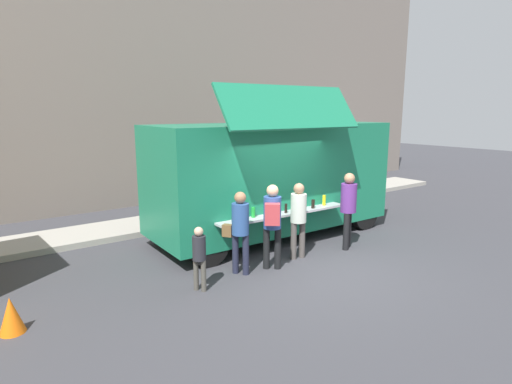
{
  "coord_description": "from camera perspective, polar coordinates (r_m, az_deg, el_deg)",
  "views": [
    {
      "loc": [
        -5.83,
        -5.8,
        3.21
      ],
      "look_at": [
        -0.13,
        1.99,
        1.3
      ],
      "focal_mm": 29.17,
      "sensor_mm": 36.0,
      "label": 1
    }
  ],
  "objects": [
    {
      "name": "food_truck_main",
      "position": [
        10.57,
        2.3,
        2.28
      ],
      "size": [
        6.26,
        3.03,
        3.74
      ],
      "rotation": [
        0.0,
        0.0,
        -0.02
      ],
      "color": "#197852",
      "rests_on": "ground"
    },
    {
      "name": "trash_bin",
      "position": [
        15.38,
        9.77,
        0.94
      ],
      "size": [
        0.6,
        0.6,
        1.03
      ],
      "primitive_type": "cylinder",
      "color": "#2F5F36",
      "rests_on": "ground"
    },
    {
      "name": "customer_rear_waiting",
      "position": [
        8.15,
        -2.26,
        -4.65
      ],
      "size": [
        0.43,
        0.51,
        1.67
      ],
      "rotation": [
        0.0,
        0.0,
        0.59
      ],
      "color": "#1E2235",
      "rests_on": "ground"
    },
    {
      "name": "customer_mid_with_backpack",
      "position": [
        8.35,
        2.25,
        -3.64
      ],
      "size": [
        0.52,
        0.56,
        1.76
      ],
      "rotation": [
        0.0,
        0.0,
        0.9
      ],
      "color": "black",
      "rests_on": "ground"
    },
    {
      "name": "ground_plane",
      "position": [
        8.83,
        8.47,
        -10.25
      ],
      "size": [
        60.0,
        60.0,
        0.0
      ],
      "primitive_type": "plane",
      "color": "#38383D"
    },
    {
      "name": "customer_extra_browsing",
      "position": [
        9.85,
        12.56,
        -1.61
      ],
      "size": [
        0.37,
        0.37,
        1.8
      ],
      "rotation": [
        0.0,
        0.0,
        2.1
      ],
      "color": "black",
      "rests_on": "ground"
    },
    {
      "name": "child_near_queue",
      "position": [
        7.54,
        -7.79,
        -8.29
      ],
      "size": [
        0.24,
        0.24,
        1.19
      ],
      "rotation": [
        0.0,
        0.0,
        0.54
      ],
      "color": "#49473F",
      "rests_on": "ground"
    },
    {
      "name": "customer_front_ordering",
      "position": [
        9.03,
        5.84,
        -3.02
      ],
      "size": [
        0.35,
        0.34,
        1.68
      ],
      "rotation": [
        0.0,
        0.0,
        1.42
      ],
      "color": "#4D4743",
      "rests_on": "ground"
    },
    {
      "name": "building_behind",
      "position": [
        15.15,
        -23.54,
        14.84
      ],
      "size": [
        32.0,
        2.4,
        8.82
      ],
      "primitive_type": "cube",
      "color": "slate",
      "rests_on": "ground"
    },
    {
      "name": "traffic_cone_orange",
      "position": [
        7.25,
        -30.56,
        -14.35
      ],
      "size": [
        0.36,
        0.36,
        0.55
      ],
      "primitive_type": "cone",
      "color": "orange",
      "rests_on": "ground"
    },
    {
      "name": "curb_strip",
      "position": [
        11.52,
        -22.32,
        -5.47
      ],
      "size": [
        28.0,
        1.6,
        0.15
      ],
      "primitive_type": "cube",
      "color": "#9E998E",
      "rests_on": "ground"
    }
  ]
}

